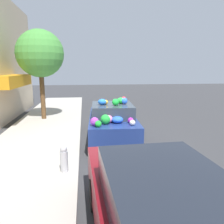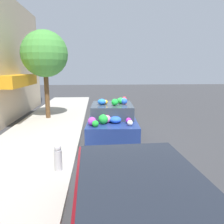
% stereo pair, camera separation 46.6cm
% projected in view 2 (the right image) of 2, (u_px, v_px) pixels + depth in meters
% --- Properties ---
extents(ground_plane, '(60.00, 60.00, 0.00)m').
position_uv_depth(ground_plane, '(108.00, 139.00, 8.76)').
color(ground_plane, '#38383A').
extents(sidewalk_curb, '(24.00, 3.20, 0.14)m').
position_uv_depth(sidewalk_curb, '(39.00, 138.00, 8.56)').
color(sidewalk_curb, '#B2ADA3').
rests_on(sidewalk_curb, ground).
extents(street_tree, '(2.38, 2.38, 4.56)m').
position_uv_depth(street_tree, '(45.00, 54.00, 11.21)').
color(street_tree, brown).
rests_on(street_tree, sidewalk_curb).
extents(fire_hydrant, '(0.20, 0.20, 0.70)m').
position_uv_depth(fire_hydrant, '(58.00, 158.00, 5.67)').
color(fire_hydrant, '#B2B2B7').
rests_on(fire_hydrant, sidewalk_curb).
extents(art_car, '(4.02, 1.98, 1.68)m').
position_uv_depth(art_car, '(112.00, 120.00, 8.58)').
color(art_car, navy).
rests_on(art_car, ground).
extents(parked_car_plain, '(4.47, 1.83, 1.52)m').
position_uv_depth(parked_car_plain, '(136.00, 218.00, 2.95)').
color(parked_car_plain, maroon).
rests_on(parked_car_plain, ground).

